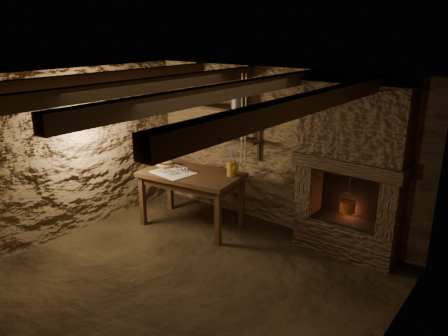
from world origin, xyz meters
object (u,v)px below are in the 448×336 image
Objects in this scene: wooden_bowl at (166,164)px; red_pot at (348,206)px; work_table at (192,197)px; iron_stockpot at (239,103)px; stoneware_jug at (232,162)px.

wooden_bowl is 0.58× the size of red_pot.
iron_stockpot is at bearing 52.96° from work_table.
iron_stockpot is at bearing 126.76° from stoneware_jug.
iron_stockpot is at bearing 37.08° from wooden_bowl.
red_pot is at bearing -3.70° from iron_stockpot.
stoneware_jug is at bearing -169.78° from red_pot.
work_table is 2.32m from red_pot.
wooden_bowl is at bearing 173.03° from work_table.
wooden_bowl is 1.49m from iron_stockpot.
work_table is at bearing -119.46° from iron_stockpot.
stoneware_jug is at bearing 16.62° from work_table.
red_pot is (2.24, 0.56, 0.24)m from work_table.
red_pot reaches higher than wooden_bowl.
iron_stockpot reaches higher than stoneware_jug.
work_table is 0.68m from wooden_bowl.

